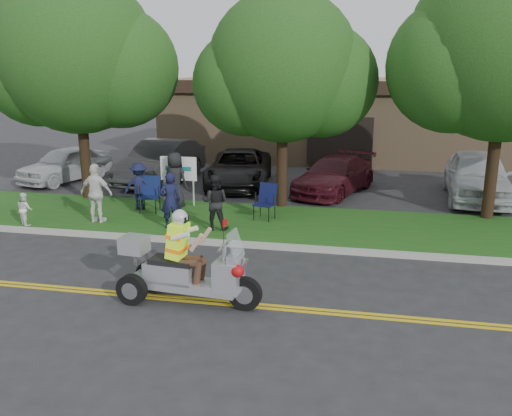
% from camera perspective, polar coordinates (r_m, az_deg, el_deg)
% --- Properties ---
extents(ground, '(120.00, 120.00, 0.00)m').
position_cam_1_polar(ground, '(11.79, -5.28, -8.72)').
color(ground, '#28282B').
rests_on(ground, ground).
extents(centerline_near, '(60.00, 0.10, 0.01)m').
position_cam_1_polar(centerline_near, '(11.29, -6.14, -9.84)').
color(centerline_near, gold).
rests_on(centerline_near, ground).
extents(centerline_far, '(60.00, 0.10, 0.01)m').
position_cam_1_polar(centerline_far, '(11.42, -5.89, -9.51)').
color(centerline_far, gold).
rests_on(centerline_far, ground).
extents(curb, '(60.00, 0.25, 0.12)m').
position_cam_1_polar(curb, '(14.52, -1.82, -3.82)').
color(curb, '#A8A89E').
rests_on(curb, ground).
extents(grass_verge, '(60.00, 4.00, 0.10)m').
position_cam_1_polar(grass_verge, '(16.52, -0.11, -1.50)').
color(grass_verge, '#1A4E14').
rests_on(grass_verge, ground).
extents(commercial_building, '(18.00, 8.20, 4.00)m').
position_cam_1_polar(commercial_building, '(29.45, 9.29, 9.40)').
color(commercial_building, '#9E7F5B').
rests_on(commercial_building, ground).
extents(tree_left, '(6.62, 5.40, 7.78)m').
position_cam_1_polar(tree_left, '(19.86, -18.10, 14.56)').
color(tree_left, '#332114').
rests_on(tree_left, ground).
extents(tree_mid, '(5.88, 4.80, 7.05)m').
position_cam_1_polar(tree_mid, '(17.76, 3.06, 13.95)').
color(tree_mid, '#332114').
rests_on(tree_mid, ground).
extents(tree_right, '(6.86, 5.60, 8.07)m').
position_cam_1_polar(tree_right, '(17.79, 24.93, 14.56)').
color(tree_right, '#332114').
rests_on(tree_right, ground).
extents(business_sign, '(1.25, 0.06, 1.75)m').
position_cam_1_polar(business_sign, '(18.32, -8.15, 3.85)').
color(business_sign, silver).
rests_on(business_sign, ground).
extents(trike_scooter, '(2.99, 1.04, 1.96)m').
position_cam_1_polar(trike_scooter, '(11.09, -7.63, -6.54)').
color(trike_scooter, black).
rests_on(trike_scooter, ground).
extents(lawn_chair_a, '(0.65, 0.67, 1.14)m').
position_cam_1_polar(lawn_chair_a, '(17.78, -11.04, 1.70)').
color(lawn_chair_a, black).
rests_on(lawn_chair_a, grass_verge).
extents(lawn_chair_b, '(0.71, 0.72, 1.10)m').
position_cam_1_polar(lawn_chair_b, '(16.60, 1.08, 0.96)').
color(lawn_chair_b, black).
rests_on(lawn_chair_b, grass_verge).
extents(spectator_adult_left, '(0.70, 0.61, 1.63)m').
position_cam_1_polar(spectator_adult_left, '(15.80, -9.00, 0.80)').
color(spectator_adult_left, '#131636').
rests_on(spectator_adult_left, grass_verge).
extents(spectator_adult_mid, '(0.79, 0.63, 1.60)m').
position_cam_1_polar(spectator_adult_mid, '(15.51, -4.33, 0.62)').
color(spectator_adult_mid, black).
rests_on(spectator_adult_mid, grass_verge).
extents(spectator_adult_right, '(1.08, 0.52, 1.78)m').
position_cam_1_polar(spectator_adult_right, '(16.84, -16.44, 1.50)').
color(spectator_adult_right, white).
rests_on(spectator_adult_right, grass_verge).
extents(spectator_chair_a, '(1.09, 0.76, 1.54)m').
position_cam_1_polar(spectator_chair_a, '(18.08, -12.20, 2.28)').
color(spectator_chair_a, '#14193A').
rests_on(spectator_chair_a, grass_verge).
extents(spectator_chair_b, '(1.02, 0.80, 1.82)m').
position_cam_1_polar(spectator_chair_b, '(18.15, -8.50, 2.96)').
color(spectator_chair_b, black).
rests_on(spectator_chair_b, grass_verge).
extents(child_right, '(0.60, 0.57, 0.98)m').
position_cam_1_polar(child_right, '(17.34, -23.16, -0.09)').
color(child_right, white).
rests_on(child_right, grass_verge).
extents(parked_car_far_left, '(2.81, 4.52, 1.44)m').
position_cam_1_polar(parked_car_far_left, '(23.88, -19.44, 4.39)').
color(parked_car_far_left, silver).
rests_on(parked_car_far_left, ground).
extents(parked_car_left, '(2.27, 5.36, 1.72)m').
position_cam_1_polar(parked_car_left, '(22.56, -9.93, 4.80)').
color(parked_car_left, '#2D2D30').
rests_on(parked_car_left, ground).
extents(parked_car_mid, '(3.02, 5.40, 1.43)m').
position_cam_1_polar(parked_car_mid, '(21.65, -1.76, 4.21)').
color(parked_car_mid, black).
rests_on(parked_car_mid, ground).
extents(parked_car_right, '(3.36, 5.00, 1.35)m').
position_cam_1_polar(parked_car_right, '(20.66, 8.25, 3.43)').
color(parked_car_right, '#430F19').
rests_on(parked_car_right, ground).
extents(parked_car_far_right, '(2.44, 5.30, 1.76)m').
position_cam_1_polar(parked_car_far_right, '(20.87, 22.27, 3.17)').
color(parked_car_far_right, silver).
rests_on(parked_car_far_right, ground).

